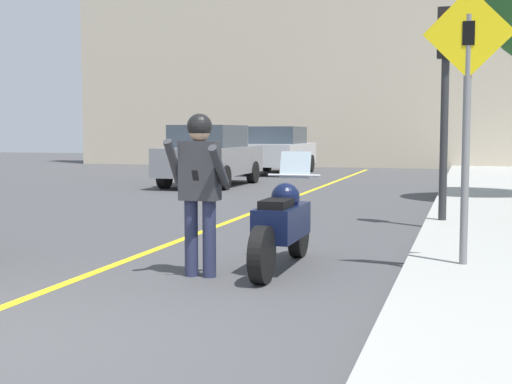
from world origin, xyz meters
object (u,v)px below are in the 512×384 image
Objects in this scene: motorcycle at (282,225)px; person_biker at (200,178)px; traffic_light at (445,72)px; parked_car_grey at (210,155)px; parked_car_silver at (279,150)px; crossing_sign at (467,100)px.

motorcycle is 1.29× the size of person_biker.
traffic_light reaches higher than parked_car_grey.
parked_car_silver is at bearing 86.27° from parked_car_grey.
traffic_light is at bearing -65.38° from parked_car_silver.
parked_car_grey is 1.00× the size of parked_car_silver.
crossing_sign is at bearing -69.30° from parked_car_silver.
parked_car_silver is at bearing 110.70° from crossing_sign.
parked_car_grey and parked_car_silver have the same top height.
motorcycle is 0.52× the size of parked_car_grey.
motorcycle is at bearing 42.45° from person_biker.
crossing_sign is 0.67× the size of parked_car_silver.
parked_car_grey is at bearing -93.73° from parked_car_silver.
traffic_light is (-0.34, 3.72, 0.58)m from crossing_sign.
parked_car_grey is 6.06m from parked_car_silver.
crossing_sign is 12.97m from parked_car_grey.
person_biker is 0.52× the size of traffic_light.
parked_car_silver is (-6.44, 17.03, -0.97)m from crossing_sign.
traffic_light is (2.29, 4.47, 1.38)m from person_biker.
traffic_light reaches higher than motorcycle.
crossing_sign is 3.78m from traffic_light.
parked_car_grey is (-6.83, 10.98, -0.97)m from crossing_sign.
crossing_sign is 0.87× the size of traffic_light.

